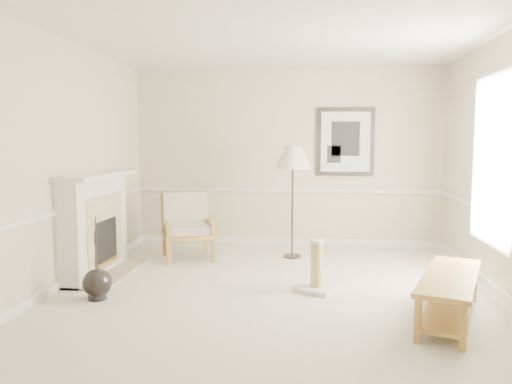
# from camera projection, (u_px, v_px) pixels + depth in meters

# --- Properties ---
(ground) EXTENTS (5.50, 5.50, 0.00)m
(ground) POSITION_uv_depth(u_px,v_px,m) (274.00, 294.00, 5.62)
(ground) COLOR silver
(ground) RESTS_ON ground
(room) EXTENTS (5.04, 5.54, 2.92)m
(room) POSITION_uv_depth(u_px,v_px,m) (287.00, 127.00, 5.49)
(room) COLOR beige
(room) RESTS_ON ground
(fireplace) EXTENTS (0.64, 1.64, 1.31)m
(fireplace) POSITION_uv_depth(u_px,v_px,m) (96.00, 225.00, 6.41)
(fireplace) COLOR white
(fireplace) RESTS_ON ground
(floor_vase) EXTENTS (0.31, 0.31, 0.92)m
(floor_vase) POSITION_uv_depth(u_px,v_px,m) (97.00, 284.00, 5.40)
(floor_vase) COLOR black
(floor_vase) RESTS_ON ground
(armchair) EXTENTS (0.95, 0.98, 0.95)m
(armchair) POSITION_uv_depth(u_px,v_px,m) (187.00, 223.00, 7.35)
(armchair) COLOR #AE8438
(armchair) RESTS_ON ground
(floor_lamp) EXTENTS (0.67, 0.67, 1.64)m
(floor_lamp) POSITION_uv_depth(u_px,v_px,m) (293.00, 161.00, 7.23)
(floor_lamp) COLOR black
(floor_lamp) RESTS_ON ground
(bench) EXTENTS (0.98, 1.62, 0.45)m
(bench) POSITION_uv_depth(u_px,v_px,m) (450.00, 290.00, 4.76)
(bench) COLOR #AE8438
(bench) RESTS_ON ground
(scratching_post) EXTENTS (0.55, 0.55, 0.59)m
(scratching_post) POSITION_uv_depth(u_px,v_px,m) (316.00, 275.00, 5.71)
(scratching_post) COLOR beige
(scratching_post) RESTS_ON ground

